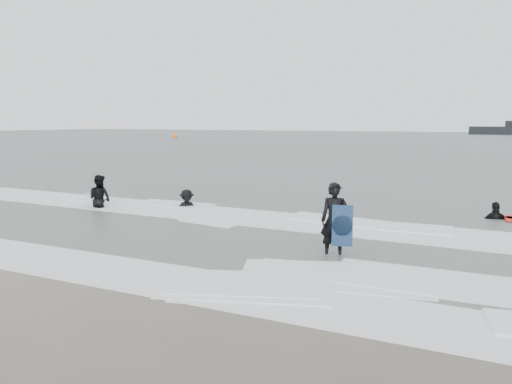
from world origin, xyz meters
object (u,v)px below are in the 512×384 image
at_px(surfer_right_near, 496,220).
at_px(surfer_wading, 100,209).
at_px(surfer_breaker, 187,209).
at_px(buoy, 175,136).
at_px(surfer_centre, 334,257).

bearing_deg(surfer_right_near, surfer_wading, -1.17).
height_order(surfer_breaker, buoy, buoy).
relative_size(surfer_centre, surfer_breaker, 1.16).
bearing_deg(surfer_breaker, surfer_right_near, -26.10).
distance_m(surfer_wading, surfer_right_near, 13.97).
bearing_deg(buoy, surfer_centre, -51.52).
distance_m(surfer_centre, buoy, 88.62).
height_order(surfer_right_near, buoy, buoy).
xyz_separation_m(surfer_wading, surfer_breaker, (2.89, 1.49, 0.00)).
height_order(surfer_centre, surfer_breaker, surfer_centre).
height_order(surfer_breaker, surfer_right_near, surfer_right_near).
distance_m(surfer_right_near, buoy, 85.71).
xyz_separation_m(surfer_centre, surfer_right_near, (3.38, 6.76, 0.00)).
xyz_separation_m(surfer_centre, surfer_breaker, (-7.02, 3.95, 0.00)).
xyz_separation_m(surfer_centre, buoy, (-55.15, 69.37, 0.42)).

